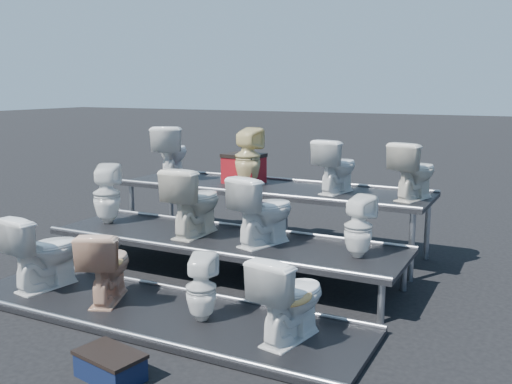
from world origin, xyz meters
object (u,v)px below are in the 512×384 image
at_px(toilet_1, 107,265).
at_px(toilet_10, 336,166).
at_px(toilet_6, 263,210).
at_px(toilet_9, 248,157).
at_px(toilet_0, 45,251).
at_px(step_stool, 110,367).
at_px(toilet_3, 290,297).
at_px(toilet_8, 171,152).
at_px(toilet_11, 414,171).
at_px(toilet_4, 107,194).
at_px(toilet_5, 194,201).
at_px(toilet_7, 358,227).
at_px(red_crate, 244,170).
at_px(toilet_2, 201,288).

height_order(toilet_1, toilet_10, toilet_10).
bearing_deg(toilet_6, toilet_9, -37.67).
bearing_deg(toilet_0, step_stool, 157.60).
bearing_deg(toilet_10, toilet_3, 111.81).
xyz_separation_m(toilet_3, toilet_8, (-3.01, 2.60, 0.81)).
height_order(toilet_0, toilet_9, toilet_9).
bearing_deg(toilet_11, toilet_4, 37.31).
bearing_deg(toilet_8, toilet_5, 111.86).
xyz_separation_m(toilet_1, toilet_7, (2.19, 1.30, 0.35)).
xyz_separation_m(toilet_4, toilet_11, (3.58, 1.30, 0.37)).
distance_m(toilet_8, toilet_10, 2.52).
relative_size(toilet_0, toilet_8, 1.05).
distance_m(toilet_3, toilet_4, 3.39).
relative_size(toilet_5, red_crate, 1.63).
relative_size(toilet_2, toilet_3, 0.83).
xyz_separation_m(toilet_0, toilet_11, (3.31, 2.60, 0.74)).
bearing_deg(toilet_8, toilet_0, 72.30).
relative_size(toilet_7, step_stool, 1.26).
bearing_deg(toilet_3, toilet_5, -24.68).
height_order(toilet_6, toilet_11, toilet_11).
relative_size(toilet_0, toilet_6, 1.04).
bearing_deg(toilet_11, toilet_8, 17.35).
bearing_deg(red_crate, toilet_6, -49.82).
relative_size(toilet_4, toilet_7, 1.18).
bearing_deg(step_stool, toilet_5, 119.13).
bearing_deg(toilet_5, toilet_0, 51.10).
bearing_deg(red_crate, toilet_11, 2.34).
bearing_deg(toilet_9, red_crate, -39.72).
bearing_deg(toilet_5, toilet_7, -179.83).
bearing_deg(toilet_8, toilet_11, 158.57).
bearing_deg(toilet_5, toilet_11, -149.89).
distance_m(toilet_2, toilet_5, 1.66).
bearing_deg(toilet_10, toilet_6, 84.36).
bearing_deg(toilet_10, step_stool, 93.48).
distance_m(toilet_0, toilet_11, 4.28).
height_order(toilet_4, red_crate, red_crate).
height_order(toilet_0, step_stool, toilet_0).
xyz_separation_m(toilet_2, toilet_9, (-0.87, 2.60, 0.88)).
xyz_separation_m(toilet_5, toilet_8, (-1.22, 1.30, 0.38)).
xyz_separation_m(toilet_5, toilet_6, (0.90, 0.00, -0.02)).
bearing_deg(toilet_0, toilet_9, -103.68).
bearing_deg(toilet_1, toilet_0, -23.44).
relative_size(toilet_2, toilet_10, 0.92).
distance_m(toilet_11, red_crate, 2.35).
bearing_deg(toilet_6, red_crate, -36.36).
xyz_separation_m(toilet_4, toilet_10, (2.62, 1.30, 0.36)).
height_order(toilet_4, toilet_5, toilet_5).
bearing_deg(step_stool, toilet_11, 79.63).
height_order(toilet_1, toilet_11, toilet_11).
distance_m(toilet_4, toilet_9, 1.92).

